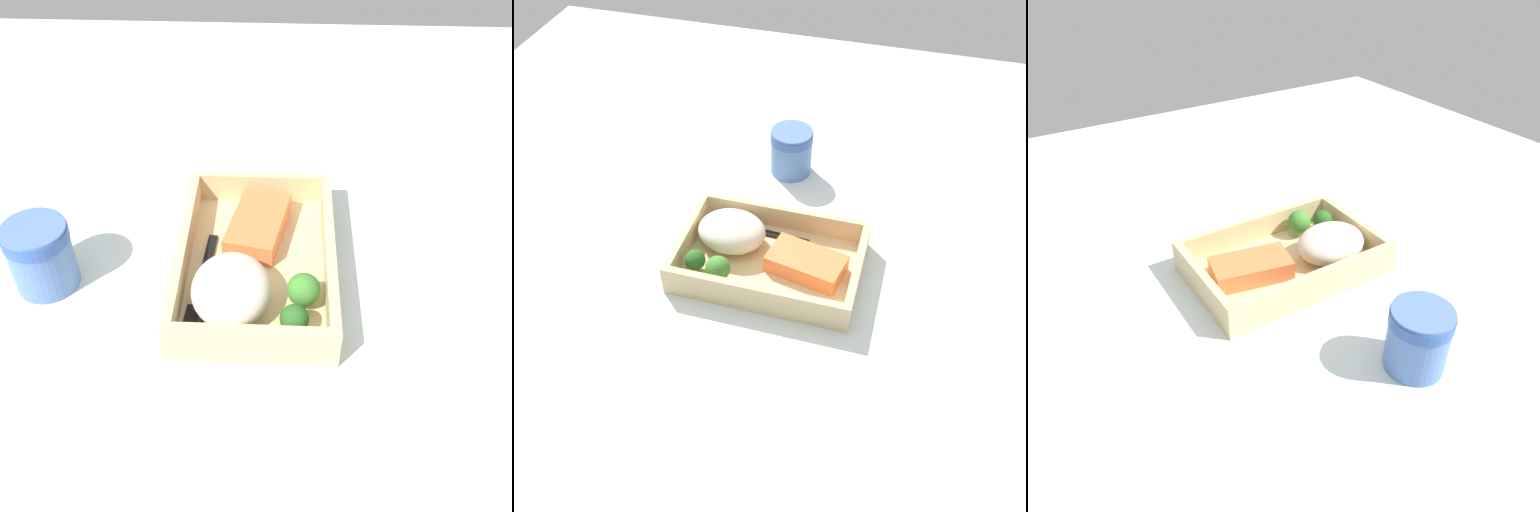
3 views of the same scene
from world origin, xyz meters
The scene contains 9 objects.
ground_plane centered at (0.00, 0.00, -1.00)cm, with size 160.00×160.00×2.00cm, color silver.
takeout_tray centered at (0.00, 0.00, 0.60)cm, with size 28.70×18.98×1.20cm, color #D1B883.
tray_rim centered at (0.00, 0.00, 3.19)cm, with size 28.70×18.98×3.98cm.
salmon_fillet centered at (-5.84, 0.44, 2.68)cm, with size 11.68×6.38×2.96cm, color orange.
mashed_potatoes centered at (7.04, -2.49, 3.97)cm, with size 11.00×9.05×5.54cm, color beige.
broccoli_floret_1 centered at (6.59, 5.68, 3.75)cm, with size 3.86×3.86×4.58cm.
broccoli_floret_2 centered at (10.68, 4.64, 3.39)cm, with size 3.24×3.24×3.90cm.
fork centered at (4.03, -6.29, 1.42)cm, with size 15.87×2.58×0.44cm.
paper_cup centered at (3.02, -25.32, 4.91)cm, with size 7.74×7.74×8.80cm.
Camera 2 is at (-17.65, 62.85, 69.85)cm, focal length 42.00 mm.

